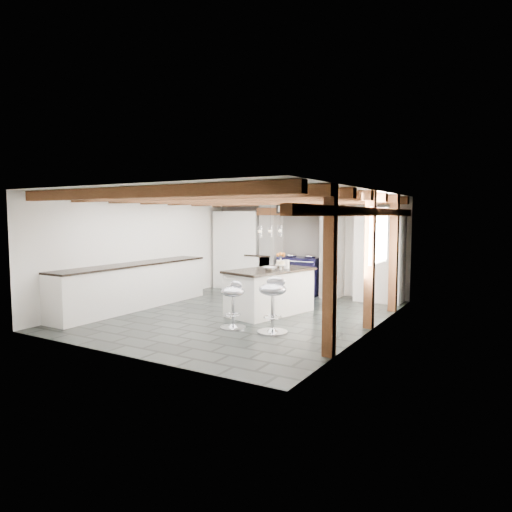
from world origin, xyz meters
The scene contains 6 objects.
ground centered at (0.00, 0.00, 0.00)m, with size 6.00×6.00×0.00m, color black.
room_shell centered at (-0.61, 1.42, 1.07)m, with size 6.00×6.03×6.00m.
range_cooker centered at (0.00, 2.68, 0.47)m, with size 1.00×0.63×0.99m.
kitchen_island centered at (0.44, 0.36, 0.44)m, with size 1.32×1.92×1.15m.
bar_stool_near centered at (1.19, -0.92, 0.56)m, with size 0.55×0.55×0.91m.
bar_stool_far centered at (0.47, -0.98, 0.50)m, with size 0.47×0.47×0.80m.
Camera 1 is at (4.63, -7.26, 1.88)m, focal length 32.00 mm.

